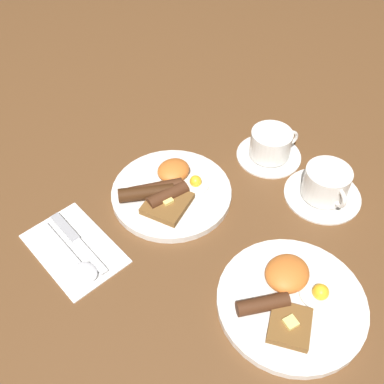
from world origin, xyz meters
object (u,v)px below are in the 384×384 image
breakfast_plate_far (290,298)px  teacup_near (271,146)px  teacup_far (325,186)px  knife (76,240)px  breakfast_plate_near (169,191)px  spoon (81,265)px

breakfast_plate_far → teacup_near: 0.37m
teacup_far → knife: (0.42, -0.28, -0.02)m
breakfast_plate_near → breakfast_plate_far: bearing=84.2°
breakfast_plate_near → teacup_near: (-0.24, 0.08, 0.02)m
teacup_near → spoon: 0.48m
breakfast_plate_near → spoon: breakfast_plate_near is taller
breakfast_plate_far → knife: bearing=-65.0°
teacup_near → teacup_far: teacup_far is taller
breakfast_plate_near → knife: 0.21m
spoon → breakfast_plate_near: bearing=97.0°
knife → teacup_far: bearing=61.8°
teacup_near → spoon: bearing=-8.3°
teacup_far → knife: teacup_far is taller
breakfast_plate_near → knife: (0.20, -0.05, -0.01)m
teacup_near → breakfast_plate_near: bearing=-18.0°
teacup_near → teacup_far: bearing=81.8°
breakfast_plate_far → teacup_far: bearing=-159.8°
teacup_near → knife: bearing=-15.5°
teacup_near → breakfast_plate_far: bearing=42.1°
teacup_far → spoon: size_ratio=0.91×
breakfast_plate_near → spoon: (0.23, 0.01, -0.01)m
breakfast_plate_far → breakfast_plate_near: bearing=-95.8°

